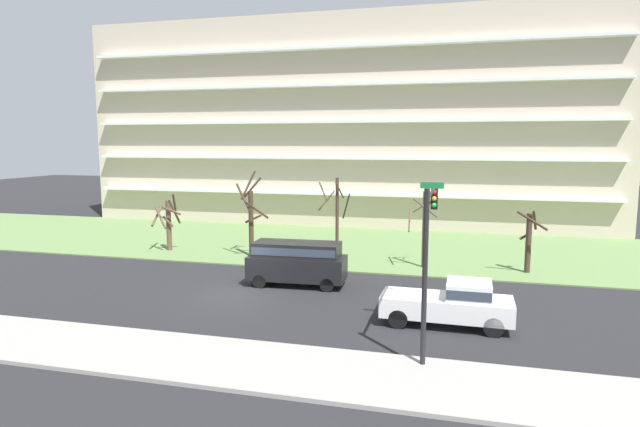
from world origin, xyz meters
TOP-DOWN VIEW (x-y plane):
  - ground at (0.00, 0.00)m, footprint 160.00×160.00m
  - sidewalk_curb_near at (0.00, -8.00)m, footprint 80.00×4.00m
  - grass_lawn_strip at (0.00, 14.00)m, footprint 80.00×16.00m
  - apartment_building at (0.00, 27.46)m, footprint 48.38×11.88m
  - tree_far_left at (-9.01, 8.89)m, footprint 2.02×1.79m
  - tree_left at (-2.64, 8.53)m, footprint 2.18×2.05m
  - tree_center at (3.03, 9.16)m, footprint 2.24×2.48m
  - tree_right at (8.67, 8.25)m, footprint 1.81×1.82m
  - tree_far_right at (14.72, 8.33)m, footprint 1.73×1.49m
  - pickup_white_near_left at (10.58, -2.00)m, footprint 5.43×2.09m
  - van_black_center_left at (2.40, 2.50)m, footprint 5.29×2.25m
  - traffic_signal_mast at (9.69, -4.59)m, footprint 0.90×5.82m

SIDE VIEW (x-z plane):
  - ground at x=0.00m, z-range 0.00..0.00m
  - grass_lawn_strip at x=0.00m, z-range 0.00..0.08m
  - sidewalk_curb_near at x=0.00m, z-range 0.00..0.15m
  - pickup_white_near_left at x=10.58m, z-range 0.04..1.99m
  - van_black_center_left at x=2.40m, z-range 0.22..2.58m
  - tree_far_right at x=14.72m, z-range 0.10..3.93m
  - tree_far_left at x=-9.01m, z-range 0.05..4.22m
  - tree_right at x=8.67m, z-range 0.29..5.02m
  - tree_left at x=-2.64m, z-range -0.13..5.63m
  - tree_center at x=3.03m, z-range 0.30..5.69m
  - traffic_signal_mast at x=9.69m, z-range 1.18..7.36m
  - apartment_building at x=0.00m, z-range 0.00..18.80m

